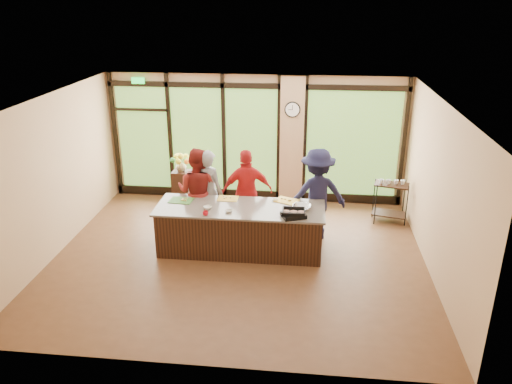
% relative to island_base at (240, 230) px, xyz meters
% --- Properties ---
extents(floor, '(7.00, 7.00, 0.00)m').
position_rel_island_base_xyz_m(floor, '(0.00, -0.30, -0.44)').
color(floor, '#53321D').
rests_on(floor, ground).
extents(ceiling, '(7.00, 7.00, 0.00)m').
position_rel_island_base_xyz_m(ceiling, '(0.00, -0.30, 2.56)').
color(ceiling, white).
rests_on(ceiling, back_wall).
extents(back_wall, '(7.00, 0.00, 7.00)m').
position_rel_island_base_xyz_m(back_wall, '(0.00, 2.70, 1.06)').
color(back_wall, tan).
rests_on(back_wall, floor).
extents(left_wall, '(0.00, 6.00, 6.00)m').
position_rel_island_base_xyz_m(left_wall, '(-3.50, -0.30, 1.06)').
color(left_wall, tan).
rests_on(left_wall, floor).
extents(right_wall, '(0.00, 6.00, 6.00)m').
position_rel_island_base_xyz_m(right_wall, '(3.50, -0.30, 1.06)').
color(right_wall, tan).
rests_on(right_wall, floor).
extents(window_wall, '(6.90, 0.12, 3.00)m').
position_rel_island_base_xyz_m(window_wall, '(0.16, 2.65, 0.95)').
color(window_wall, tan).
rests_on(window_wall, floor).
extents(island_base, '(3.10, 1.00, 0.88)m').
position_rel_island_base_xyz_m(island_base, '(0.00, 0.00, 0.00)').
color(island_base, black).
rests_on(island_base, floor).
extents(countertop, '(3.20, 1.10, 0.04)m').
position_rel_island_base_xyz_m(countertop, '(0.00, 0.00, 0.46)').
color(countertop, slate).
rests_on(countertop, island_base).
extents(wall_clock, '(0.36, 0.04, 0.36)m').
position_rel_island_base_xyz_m(wall_clock, '(0.85, 2.57, 1.81)').
color(wall_clock, black).
rests_on(wall_clock, window_wall).
extents(cook_left, '(0.77, 0.65, 1.81)m').
position_rel_island_base_xyz_m(cook_left, '(-0.75, 0.73, 0.46)').
color(cook_left, gray).
rests_on(cook_left, floor).
extents(cook_midleft, '(1.03, 0.88, 1.85)m').
position_rel_island_base_xyz_m(cook_midleft, '(-0.97, 0.69, 0.48)').
color(cook_midleft, maroon).
rests_on(cook_midleft, floor).
extents(cook_midright, '(1.12, 0.67, 1.79)m').
position_rel_island_base_xyz_m(cook_midright, '(0.03, 0.84, 0.46)').
color(cook_midright, '#B41B1C').
rests_on(cook_midright, floor).
extents(cook_right, '(1.36, 0.99, 1.89)m').
position_rel_island_base_xyz_m(cook_right, '(1.45, 0.76, 0.50)').
color(cook_right, '#161632').
rests_on(cook_right, floor).
extents(roasting_pan, '(0.51, 0.45, 0.07)m').
position_rel_island_base_xyz_m(roasting_pan, '(1.02, -0.34, 0.52)').
color(roasting_pan, black).
rests_on(roasting_pan, countertop).
extents(mixing_bowl, '(0.39, 0.39, 0.08)m').
position_rel_island_base_xyz_m(mixing_bowl, '(1.16, 0.00, 0.52)').
color(mixing_bowl, silver).
rests_on(mixing_bowl, countertop).
extents(cutting_board_left, '(0.47, 0.37, 0.01)m').
position_rel_island_base_xyz_m(cutting_board_left, '(-1.19, 0.19, 0.49)').
color(cutting_board_left, '#3B7D2D').
rests_on(cutting_board_left, countertop).
extents(cutting_board_center, '(0.40, 0.30, 0.01)m').
position_rel_island_base_xyz_m(cutting_board_center, '(-0.30, 0.38, 0.49)').
color(cutting_board_center, yellow).
rests_on(cutting_board_center, countertop).
extents(cutting_board_right, '(0.53, 0.47, 0.01)m').
position_rel_island_base_xyz_m(cutting_board_right, '(0.86, 0.40, 0.49)').
color(cutting_board_right, yellow).
rests_on(cutting_board_right, countertop).
extents(prep_bowl_near, '(0.17, 0.17, 0.05)m').
position_rel_island_base_xyz_m(prep_bowl_near, '(-0.59, -0.15, 0.51)').
color(prep_bowl_near, silver).
rests_on(prep_bowl_near, countertop).
extents(prep_bowl_mid, '(0.16, 0.16, 0.04)m').
position_rel_island_base_xyz_m(prep_bowl_mid, '(-0.18, -0.25, 0.50)').
color(prep_bowl_mid, silver).
rests_on(prep_bowl_mid, countertop).
extents(prep_bowl_far, '(0.15, 0.15, 0.03)m').
position_rel_island_base_xyz_m(prep_bowl_far, '(0.64, 0.40, 0.49)').
color(prep_bowl_far, silver).
rests_on(prep_bowl_far, countertop).
extents(red_ramekin, '(0.14, 0.14, 0.08)m').
position_rel_island_base_xyz_m(red_ramekin, '(-0.58, -0.45, 0.52)').
color(red_ramekin, red).
rests_on(red_ramekin, countertop).
extents(flower_stand, '(0.43, 0.43, 0.81)m').
position_rel_island_base_xyz_m(flower_stand, '(-1.70, 2.19, -0.03)').
color(flower_stand, black).
rests_on(flower_stand, floor).
extents(flower_vase, '(0.30, 0.30, 0.26)m').
position_rel_island_base_xyz_m(flower_vase, '(-1.70, 2.19, 0.50)').
color(flower_vase, olive).
rests_on(flower_vase, flower_stand).
extents(bar_cart, '(0.79, 0.57, 0.98)m').
position_rel_island_base_xyz_m(bar_cart, '(3.06, 1.68, 0.15)').
color(bar_cart, black).
rests_on(bar_cart, floor).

